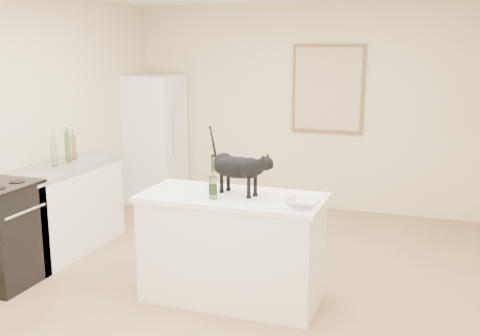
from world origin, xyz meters
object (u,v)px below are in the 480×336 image
object	(u,v)px
wine_bottle	(213,180)
glass_bowl	(303,204)
black_cat	(237,170)
fridge	(155,139)

from	to	relation	value
wine_bottle	glass_bowl	distance (m)	0.75
black_cat	glass_bowl	size ratio (longest dim) A/B	2.28
fridge	black_cat	world-z (taller)	fridge
glass_bowl	wine_bottle	bearing A→B (deg)	177.26
glass_bowl	black_cat	bearing A→B (deg)	159.23
fridge	glass_bowl	bearing A→B (deg)	-45.55
fridge	glass_bowl	world-z (taller)	fridge
fridge	black_cat	bearing A→B (deg)	-50.31
fridge	black_cat	distance (m)	3.26
fridge	wine_bottle	world-z (taller)	fridge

